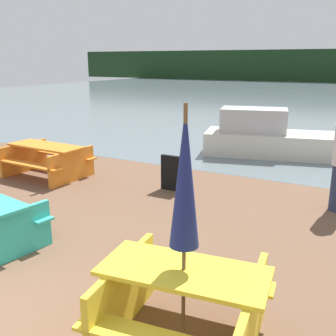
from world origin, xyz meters
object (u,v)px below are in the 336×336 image
umbrella_navy (185,179)px  boat (273,138)px  picnic_table_yellow (183,300)px  signboard (173,173)px  picnic_table_orange (47,157)px

umbrella_navy → boat: size_ratio=0.53×
umbrella_navy → picnic_table_yellow: bearing=-90.0°
umbrella_navy → signboard: 4.84m
picnic_table_orange → signboard: (3.10, 0.50, -0.09)m
signboard → boat: bearing=76.4°
picnic_table_orange → signboard: 3.14m
boat → signboard: bearing=-117.7°
picnic_table_yellow → signboard: picnic_table_yellow is taller
boat → signboard: (-1.02, -4.24, -0.12)m
boat → signboard: 4.36m
picnic_table_yellow → picnic_table_orange: picnic_table_yellow is taller
picnic_table_orange → umbrella_navy: bearing=-33.7°
picnic_table_yellow → signboard: size_ratio=2.31×
signboard → umbrella_navy: bearing=-61.0°
picnic_table_yellow → picnic_table_orange: 6.45m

